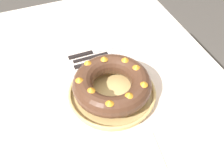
% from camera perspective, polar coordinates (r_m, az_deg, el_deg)
% --- Properties ---
extents(dining_table, '(1.38, 0.94, 0.78)m').
position_cam_1_polar(dining_table, '(1.00, -0.73, -6.72)').
color(dining_table, beige).
rests_on(dining_table, ground_plane).
extents(serving_dish, '(0.31, 0.31, 0.03)m').
position_cam_1_polar(serving_dish, '(0.92, 0.00, -2.02)').
color(serving_dish, tan).
rests_on(serving_dish, dining_table).
extents(bundt_cake, '(0.27, 0.27, 0.08)m').
position_cam_1_polar(bundt_cake, '(0.88, -0.00, 0.03)').
color(bundt_cake, '#4C2D1E').
rests_on(bundt_cake, serving_dish).
extents(fork, '(0.02, 0.20, 0.01)m').
position_cam_1_polar(fork, '(1.08, -2.44, 6.39)').
color(fork, black).
rests_on(fork, dining_table).
extents(serving_knife, '(0.02, 0.22, 0.01)m').
position_cam_1_polar(serving_knife, '(1.09, -4.50, 6.90)').
color(serving_knife, black).
rests_on(serving_knife, dining_table).
extents(cake_knife, '(0.02, 0.18, 0.01)m').
position_cam_1_polar(cake_knife, '(1.04, -3.99, 4.70)').
color(cake_knife, black).
rests_on(cake_knife, dining_table).
extents(napkin, '(0.19, 0.14, 0.00)m').
position_cam_1_polar(napkin, '(0.80, 6.64, -16.20)').
color(napkin, '#B2D1B7').
rests_on(napkin, dining_table).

